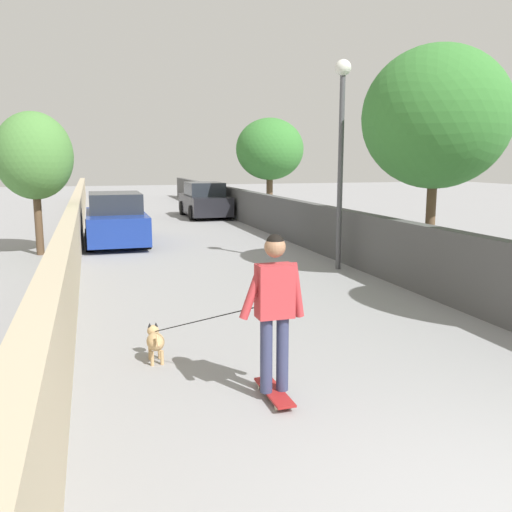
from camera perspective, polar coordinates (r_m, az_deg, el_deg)
The scene contains 12 objects.
ground_plane at distance 16.91m, azimuth -7.20°, elevation 1.38°, with size 80.00×80.00×0.00m, color gray.
wall_left at distance 14.62m, azimuth -18.48°, elevation 2.25°, with size 48.00×0.30×1.34m, color tan.
fence_right at distance 15.80m, azimuth 5.64°, elevation 3.19°, with size 48.00×0.30×1.30m, color #4C4C4C.
tree_right_near at distance 22.64m, azimuth 1.45°, elevation 11.07°, with size 2.75×2.75×4.20m.
tree_left_mid at distance 15.56m, azimuth -22.17°, elevation 9.61°, with size 1.98×1.98×3.75m.
tree_right_far at distance 12.18m, azimuth 18.28°, elevation 13.53°, with size 3.04×3.04×4.83m.
lamp_post at distance 12.67m, azimuth 8.91°, elevation 12.88°, with size 0.36×0.36×4.69m.
skateboard at distance 5.99m, azimuth 1.91°, elevation -14.02°, with size 0.80×0.21×0.08m.
person_skateboarder at distance 5.66m, azimuth 1.96°, elevation -4.70°, with size 0.22×0.71×1.68m.
dog at distance 7.04m, azimuth -10.43°, elevation -8.65°, with size 1.75×1.20×1.06m.
car_near at distance 17.09m, azimuth -14.43°, elevation 3.65°, with size 4.19×1.80×1.54m.
car_far at distance 24.52m, azimuth -5.40°, elevation 5.74°, with size 3.96×1.80×1.54m.
Camera 1 is at (-2.50, 2.78, 2.50)m, focal length 38.30 mm.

